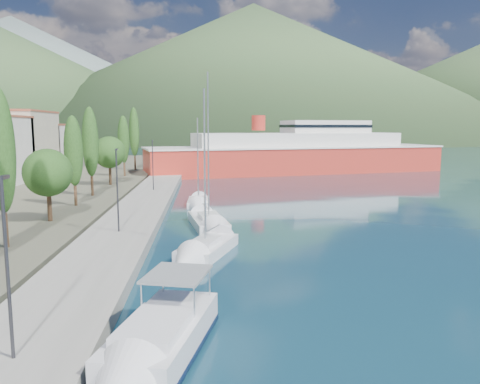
{
  "coord_description": "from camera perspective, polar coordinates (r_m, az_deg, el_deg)",
  "views": [
    {
      "loc": [
        -2.57,
        -21.1,
        8.38
      ],
      "look_at": [
        0.0,
        14.0,
        3.5
      ],
      "focal_mm": 35.0,
      "sensor_mm": 36.0,
      "label": 1
    }
  ],
  "objects": [
    {
      "name": "sailboat_near",
      "position": [
        29.85,
        -5.35,
        -7.81
      ],
      "size": [
        5.24,
        8.52,
        11.77
      ],
      "color": "silver",
      "rests_on": "ground"
    },
    {
      "name": "ground",
      "position": [
        141.38,
        -3.15,
        4.48
      ],
      "size": [
        1400.0,
        1400.0,
        0.0
      ],
      "primitive_type": "plane",
      "color": "#133648"
    },
    {
      "name": "quay",
      "position": [
        48.2,
        -11.8,
        -1.81
      ],
      "size": [
        5.0,
        88.0,
        0.8
      ],
      "primitive_type": "cube",
      "color": "gray",
      "rests_on": "ground"
    },
    {
      "name": "hills_far",
      "position": [
        658.85,
        8.45,
        13.82
      ],
      "size": [
        1480.0,
        900.0,
        180.0
      ],
      "color": "slate",
      "rests_on": "ground"
    },
    {
      "name": "ferry",
      "position": [
        87.96,
        7.11,
        4.56
      ],
      "size": [
        56.99,
        24.32,
        11.08
      ],
      "color": "red",
      "rests_on": "ground"
    },
    {
      "name": "sailboat_far",
      "position": [
        49.02,
        -5.15,
        -1.64
      ],
      "size": [
        2.37,
        7.01,
        10.24
      ],
      "color": "silver",
      "rests_on": "ground"
    },
    {
      "name": "sailboat_mid",
      "position": [
        37.79,
        -3.31,
        -4.42
      ],
      "size": [
        4.08,
        9.88,
        13.81
      ],
      "color": "silver",
      "rests_on": "ground"
    },
    {
      "name": "motor_cruiser",
      "position": [
        17.03,
        -11.23,
        -19.61
      ],
      "size": [
        4.83,
        9.45,
        3.35
      ],
      "color": "black",
      "rests_on": "ground"
    },
    {
      "name": "hills_near",
      "position": [
        408.3,
        10.38,
        13.5
      ],
      "size": [
        1010.0,
        520.0,
        115.0
      ],
      "color": "#3D5932",
      "rests_on": "ground"
    },
    {
      "name": "tree_row",
      "position": [
        54.82,
        -17.85,
        4.88
      ],
      "size": [
        4.26,
        63.71,
        11.27
      ],
      "color": "#47301E",
      "rests_on": "land_strip"
    },
    {
      "name": "lamp_posts",
      "position": [
        36.34,
        -14.35,
        0.86
      ],
      "size": [
        0.15,
        42.71,
        6.06
      ],
      "color": "#2D2D33",
      "rests_on": "quay"
    }
  ]
}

